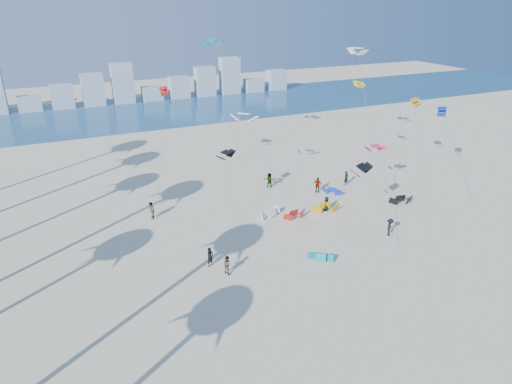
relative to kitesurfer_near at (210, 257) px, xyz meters
name	(u,v)px	position (x,y,z in m)	size (l,w,h in m)	color
ground	(316,352)	(2.87, -12.55, -0.87)	(220.00, 220.00, 0.00)	beige
ocean	(126,113)	(2.87, 59.45, -0.86)	(220.00, 220.00, 0.00)	navy
kitesurfer_near	(210,257)	(0.00, 0.00, 0.00)	(0.63, 0.42, 1.74)	black
kitesurfer_mid	(227,265)	(0.91, -1.65, -0.05)	(0.80, 0.62, 1.65)	gray
kitesurfers_far	(291,197)	(12.26, 8.04, 0.02)	(24.61, 16.98, 1.85)	black
grounded_kites	(326,210)	(14.49, 4.47, -0.44)	(17.88, 14.40, 0.99)	#0C8395
flying_kites	(309,97)	(16.56, 12.30, 10.01)	(32.49, 31.04, 16.95)	black
distant_skyline	(111,89)	(1.69, 69.45, 2.22)	(85.00, 3.00, 8.40)	#9EADBF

